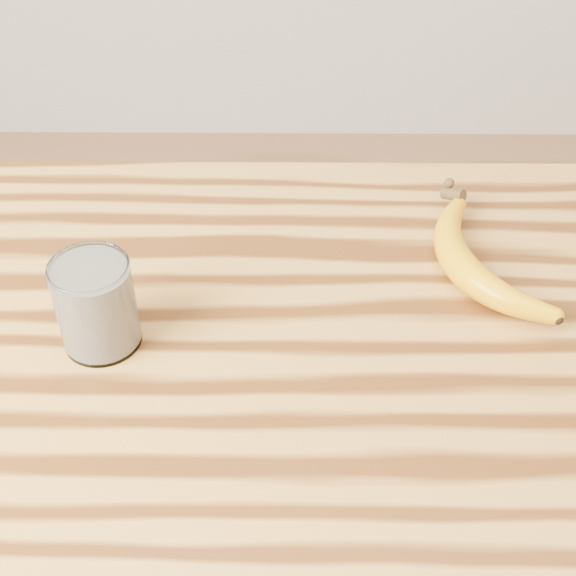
{
  "coord_description": "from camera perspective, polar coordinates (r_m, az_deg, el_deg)",
  "views": [
    {
      "loc": [
        -0.05,
        -0.54,
        1.5
      ],
      "look_at": [
        -0.06,
        0.1,
        0.93
      ],
      "focal_mm": 50.0,
      "sensor_mm": 36.0,
      "label": 1
    }
  ],
  "objects": [
    {
      "name": "table",
      "position": [
        0.91,
        3.6,
        -12.0
      ],
      "size": [
        1.2,
        0.8,
        0.9
      ],
      "color": "#B77C32",
      "rests_on": "ground"
    },
    {
      "name": "smoothie_glass",
      "position": [
        0.84,
        -13.49,
        -1.16
      ],
      "size": [
        0.08,
        0.08,
        0.1
      ],
      "color": "white",
      "rests_on": "table"
    },
    {
      "name": "banana",
      "position": [
        0.93,
        12.14,
        1.51
      ],
      "size": [
        0.22,
        0.34,
        0.04
      ],
      "primitive_type": null,
      "rotation": [
        0.0,
        0.0,
        0.35
      ],
      "color": "#E89C07",
      "rests_on": "table"
    }
  ]
}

